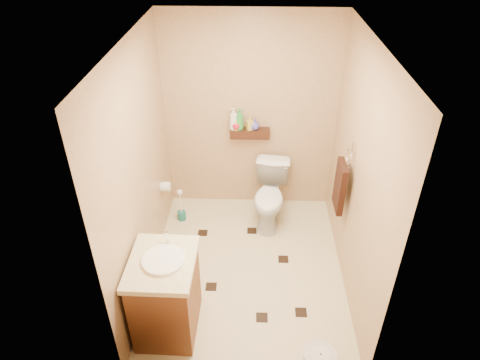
{
  "coord_description": "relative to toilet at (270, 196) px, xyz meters",
  "views": [
    {
      "loc": [
        0.04,
        -3.27,
        3.33
      ],
      "look_at": [
        -0.08,
        0.25,
        0.97
      ],
      "focal_mm": 32.0,
      "sensor_mm": 36.0,
      "label": 1
    }
  ],
  "objects": [
    {
      "name": "bottle_c",
      "position": [
        -0.41,
        0.34,
        0.79
      ],
      "size": [
        0.17,
        0.17,
        0.16
      ],
      "primitive_type": "imported",
      "rotation": [
        0.0,
        0.0,
        1.16
      ],
      "color": "red",
      "rests_on": "wall_shelf"
    },
    {
      "name": "towel_ring",
      "position": [
        0.66,
        -0.58,
        0.58
      ],
      "size": [
        0.12,
        0.3,
        0.76
      ],
      "color": "silver",
      "rests_on": "wall_right"
    },
    {
      "name": "vanity",
      "position": [
        -0.95,
        -1.57,
        0.06
      ],
      "size": [
        0.56,
        0.68,
        0.94
      ],
      "rotation": [
        0.0,
        0.0,
        -0.02
      ],
      "color": "brown",
      "rests_on": "ground"
    },
    {
      "name": "bottle_f",
      "position": [
        -0.2,
        0.34,
        0.78
      ],
      "size": [
        0.14,
        0.14,
        0.13
      ],
      "primitive_type": "imported",
      "rotation": [
        0.0,
        0.0,
        1.13
      ],
      "color": "#4846B0",
      "rests_on": "wall_shelf"
    },
    {
      "name": "wall_left",
      "position": [
        -1.25,
        -0.83,
        0.84
      ],
      "size": [
        0.04,
        2.5,
        2.4
      ],
      "primitive_type": "cube",
      "color": "tan",
      "rests_on": "ground"
    },
    {
      "name": "ceiling",
      "position": [
        -0.25,
        -0.83,
        2.04
      ],
      "size": [
        2.0,
        2.5,
        0.02
      ],
      "primitive_type": "cube",
      "color": "silver",
      "rests_on": "wall_back"
    },
    {
      "name": "bottle_e",
      "position": [
        -0.26,
        0.34,
        0.79
      ],
      "size": [
        0.1,
        0.1,
        0.17
      ],
      "primitive_type": "imported",
      "rotation": [
        0.0,
        0.0,
        3.53
      ],
      "color": "gold",
      "rests_on": "wall_shelf"
    },
    {
      "name": "ground",
      "position": [
        -0.25,
        -0.83,
        -0.36
      ],
      "size": [
        2.5,
        2.5,
        0.0
      ],
      "primitive_type": "plane",
      "color": "beige",
      "rests_on": "ground"
    },
    {
      "name": "bathroom_scale",
      "position": [
        0.4,
        -1.87,
        -0.33
      ],
      "size": [
        0.3,
        0.3,
        0.06
      ],
      "rotation": [
        0.0,
        0.0,
        -0.05
      ],
      "color": "silver",
      "rests_on": "ground"
    },
    {
      "name": "toilet_brush",
      "position": [
        -1.07,
        -0.02,
        -0.21
      ],
      "size": [
        0.1,
        0.1,
        0.44
      ],
      "color": "#196566",
      "rests_on": "ground"
    },
    {
      "name": "wall_shelf",
      "position": [
        -0.25,
        0.34,
        0.66
      ],
      "size": [
        0.46,
        0.14,
        0.1
      ],
      "primitive_type": "cube",
      "color": "#3D1C10",
      "rests_on": "wall_back"
    },
    {
      "name": "wall_back",
      "position": [
        -0.25,
        0.42,
        0.84
      ],
      "size": [
        2.0,
        0.04,
        2.4
      ],
      "primitive_type": "cube",
      "color": "tan",
      "rests_on": "ground"
    },
    {
      "name": "toilet",
      "position": [
        0.0,
        0.0,
        0.0
      ],
      "size": [
        0.49,
        0.75,
        0.72
      ],
      "primitive_type": "imported",
      "rotation": [
        0.0,
        0.0,
        -0.12
      ],
      "color": "white",
      "rests_on": "ground"
    },
    {
      "name": "wall_front",
      "position": [
        -0.25,
        -2.08,
        0.84
      ],
      "size": [
        2.0,
        0.04,
        2.4
      ],
      "primitive_type": "cube",
      "color": "tan",
      "rests_on": "ground"
    },
    {
      "name": "floor_accents",
      "position": [
        -0.21,
        -0.85,
        -0.36
      ],
      "size": [
        1.18,
        1.36,
        0.01
      ],
      "color": "black",
      "rests_on": "ground"
    },
    {
      "name": "toilet_paper",
      "position": [
        -1.19,
        -0.18,
        0.24
      ],
      "size": [
        0.12,
        0.11,
        0.12
      ],
      "color": "silver",
      "rests_on": "wall_left"
    },
    {
      "name": "bottle_a",
      "position": [
        -0.44,
        0.34,
        0.84
      ],
      "size": [
        0.11,
        0.11,
        0.26
      ],
      "primitive_type": "imported",
      "rotation": [
        0.0,
        0.0,
        4.66
      ],
      "color": "silver",
      "rests_on": "wall_shelf"
    },
    {
      "name": "bottle_d",
      "position": [
        -0.38,
        0.34,
        0.84
      ],
      "size": [
        0.12,
        0.12,
        0.26
      ],
      "primitive_type": "imported",
      "rotation": [
        0.0,
        0.0,
        1.33
      ],
      "color": "#2F8E39",
      "rests_on": "wall_shelf"
    },
    {
      "name": "wall_right",
      "position": [
        0.75,
        -0.83,
        0.84
      ],
      "size": [
        0.04,
        2.5,
        2.4
      ],
      "primitive_type": "cube",
      "color": "tan",
      "rests_on": "ground"
    },
    {
      "name": "bottle_b",
      "position": [
        -0.42,
        0.34,
        0.8
      ],
      "size": [
        0.11,
        0.11,
        0.18
      ],
      "primitive_type": "imported",
      "rotation": [
        0.0,
        0.0,
        5.81
      ],
      "color": "gold",
      "rests_on": "wall_shelf"
    }
  ]
}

